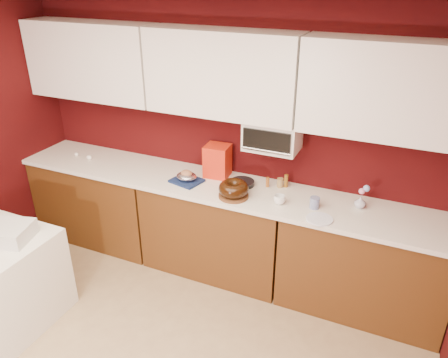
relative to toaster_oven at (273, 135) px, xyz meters
name	(u,v)px	position (x,y,z in m)	size (l,w,h in m)	color
wall_back	(230,136)	(-0.45, 0.15, -0.12)	(4.00, 0.02, 2.50)	#3B0808
base_cabinet_left	(101,201)	(-1.78, -0.17, -0.95)	(1.31, 0.58, 0.86)	#502C10
base_cabinet_center	(216,229)	(-0.45, -0.17, -0.95)	(1.31, 0.58, 0.86)	#502C10
base_cabinet_right	(363,265)	(0.88, -0.17, -0.95)	(1.31, 0.58, 0.86)	#502C10
countertop	(216,186)	(-0.45, -0.17, -0.49)	(4.00, 0.62, 0.04)	silver
upper_cabinet_left	(92,61)	(-1.78, -0.02, 0.48)	(1.31, 0.33, 0.70)	white
upper_cabinet_center	(222,74)	(-0.45, -0.02, 0.48)	(1.31, 0.33, 0.70)	white
upper_cabinet_right	(394,91)	(0.88, -0.02, 0.48)	(1.31, 0.33, 0.70)	white
toaster_oven	(273,135)	(0.00, 0.00, 0.00)	(0.45, 0.30, 0.25)	white
toaster_oven_door	(266,141)	(0.00, -0.16, 0.00)	(0.40, 0.02, 0.18)	black
toaster_oven_handle	(265,151)	(0.00, -0.18, -0.07)	(0.02, 0.02, 0.42)	silver
cake_base	(234,196)	(-0.21, -0.32, -0.46)	(0.25, 0.25, 0.02)	brown
bundt_cake	(234,189)	(-0.21, -0.32, -0.39)	(0.25, 0.25, 0.10)	black
navy_towel	(187,181)	(-0.71, -0.23, -0.46)	(0.26, 0.22, 0.02)	#14234C
foil_ham_nest	(187,176)	(-0.71, -0.23, -0.42)	(0.19, 0.16, 0.07)	silver
roasted_ham	(186,174)	(-0.71, -0.23, -0.40)	(0.11, 0.09, 0.07)	#A76F4C
pandoro_box	(217,161)	(-0.51, 0.00, -0.33)	(0.22, 0.20, 0.30)	#AE0B0F
dark_pan	(242,183)	(-0.23, -0.08, -0.46)	(0.22, 0.22, 0.04)	black
coffee_mug	(279,199)	(0.17, -0.28, -0.43)	(0.08, 0.08, 0.09)	white
blue_jar	(315,203)	(0.45, -0.23, -0.43)	(0.08, 0.08, 0.09)	navy
flower_vase	(360,201)	(0.78, -0.07, -0.42)	(0.07, 0.07, 0.11)	#B2B7CA
flower_pink	(362,191)	(0.78, -0.07, -0.33)	(0.05, 0.05, 0.05)	pink
flower_blue	(367,188)	(0.81, -0.05, -0.30)	(0.05, 0.05, 0.05)	#8CA6E1
china_plate	(320,219)	(0.53, -0.39, -0.47)	(0.20, 0.20, 0.01)	white
amber_bottle	(268,182)	(-0.02, -0.03, -0.43)	(0.03, 0.03, 0.09)	brown
paper_cup	(280,183)	(0.09, 0.01, -0.43)	(0.05, 0.05, 0.08)	olive
egg_left	(76,154)	(-2.02, -0.17, -0.46)	(0.05, 0.04, 0.04)	white
egg_right	(89,157)	(-1.84, -0.19, -0.45)	(0.06, 0.05, 0.05)	white
newspaper_stack	(7,233)	(-1.64, -1.41, -0.56)	(0.35, 0.29, 0.12)	silver
amber_bottle_tall	(286,181)	(0.13, 0.03, -0.42)	(0.03, 0.03, 0.12)	brown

